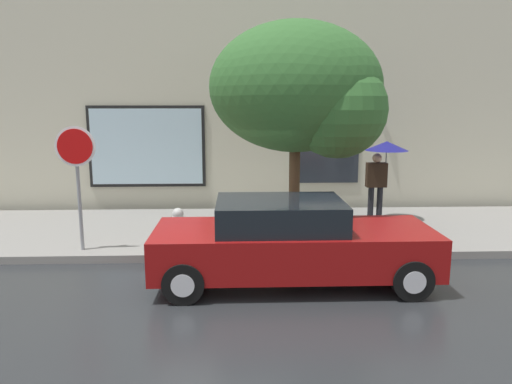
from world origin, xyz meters
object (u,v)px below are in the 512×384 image
object	(u,v)px
pedestrian_with_umbrella	(383,157)
street_tree	(304,92)
stop_sign	(77,164)
fire_hydrant	(178,226)
parked_car	(291,243)

from	to	relation	value
pedestrian_with_umbrella	street_tree	bearing A→B (deg)	-138.69
street_tree	stop_sign	bearing A→B (deg)	-176.73
pedestrian_with_umbrella	street_tree	xyz separation A→B (m)	(-2.19, -1.92, 1.49)
pedestrian_with_umbrella	stop_sign	world-z (taller)	stop_sign
fire_hydrant	pedestrian_with_umbrella	world-z (taller)	pedestrian_with_umbrella
street_tree	stop_sign	distance (m)	4.54
fire_hydrant	stop_sign	xyz separation A→B (m)	(-1.83, -0.37, 1.33)
pedestrian_with_umbrella	stop_sign	distance (m)	6.87
street_tree	parked_car	bearing A→B (deg)	-103.52
street_tree	stop_sign	xyz separation A→B (m)	(-4.33, -0.25, -1.34)
street_tree	stop_sign	size ratio (longest dim) A/B	1.82
stop_sign	pedestrian_with_umbrella	bearing A→B (deg)	18.41
parked_car	stop_sign	size ratio (longest dim) A/B	1.90
parked_car	pedestrian_with_umbrella	world-z (taller)	pedestrian_with_umbrella
fire_hydrant	stop_sign	bearing A→B (deg)	-168.64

